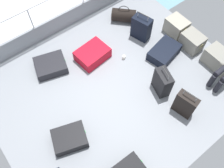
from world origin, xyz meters
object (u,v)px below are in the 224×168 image
at_px(paper_cup, 124,57).
at_px(suitcase_0, 164,52).
at_px(suitcase_2, 51,65).
at_px(suitcase_8, 185,104).
at_px(cargo_crate_0, 176,27).
at_px(suitcase_7, 92,54).
at_px(cargo_crate_1, 192,41).
at_px(cargo_crate_2, 218,58).
at_px(suitcase_4, 70,138).
at_px(suitcase_3, 141,28).
at_px(suitcase_6, 162,82).
at_px(duffel_bag, 124,15).

bearing_deg(paper_cup, suitcase_0, 58.08).
height_order(suitcase_2, suitcase_8, suitcase_8).
bearing_deg(cargo_crate_0, suitcase_7, -106.45).
bearing_deg(cargo_crate_0, paper_cup, -95.81).
relative_size(cargo_crate_1, cargo_crate_2, 0.88).
xyz_separation_m(suitcase_2, suitcase_4, (1.70, -0.59, 0.01)).
distance_m(cargo_crate_0, paper_cup, 1.56).
distance_m(suitcase_3, suitcase_6, 1.57).
relative_size(suitcase_3, duffel_bag, 1.11).
height_order(cargo_crate_1, suitcase_2, cargo_crate_1).
bearing_deg(suitcase_0, suitcase_4, -82.38).
height_order(suitcase_4, suitcase_8, suitcase_8).
bearing_deg(suitcase_4, cargo_crate_1, 92.78).
bearing_deg(paper_cup, suitcase_6, 4.73).
bearing_deg(suitcase_3, suitcase_8, -18.11).
relative_size(cargo_crate_1, suitcase_6, 0.78).
relative_size(cargo_crate_2, duffel_bag, 0.94).
bearing_deg(cargo_crate_2, suitcase_2, -125.95).
bearing_deg(suitcase_8, suitcase_0, 150.64).
relative_size(cargo_crate_1, suitcase_8, 0.76).
xyz_separation_m(suitcase_2, suitcase_3, (0.53, 2.25, 0.20)).
bearing_deg(suitcase_8, cargo_crate_1, 127.15).
height_order(cargo_crate_0, suitcase_8, suitcase_8).
distance_m(suitcase_0, paper_cup, 0.95).
bearing_deg(cargo_crate_1, suitcase_8, -52.85).
relative_size(cargo_crate_0, suitcase_8, 0.75).
bearing_deg(cargo_crate_1, paper_cup, -115.54).
distance_m(suitcase_2, duffel_bag, 2.28).
bearing_deg(cargo_crate_1, duffel_bag, -157.31).
xyz_separation_m(suitcase_3, suitcase_4, (1.17, -2.83, -0.19)).
height_order(suitcase_4, suitcase_6, suitcase_6).
distance_m(cargo_crate_0, suitcase_2, 3.18).
bearing_deg(suitcase_2, suitcase_6, 39.03).
xyz_separation_m(suitcase_0, duffel_bag, (-1.48, -0.02, 0.05)).
relative_size(duffel_bag, paper_cup, 6.62).
xyz_separation_m(cargo_crate_1, suitcase_0, (-0.21, -0.69, -0.08)).
bearing_deg(suitcase_3, suitcase_6, -25.30).
xyz_separation_m(duffel_bag, paper_cup, (0.97, -0.79, -0.12)).
bearing_deg(suitcase_8, suitcase_2, -148.80).
distance_m(suitcase_7, duffel_bag, 1.45).
distance_m(suitcase_6, suitcase_7, 1.74).
relative_size(cargo_crate_0, cargo_crate_1, 0.99).
relative_size(suitcase_0, suitcase_3, 1.14).
bearing_deg(suitcase_2, paper_cup, 61.36).
relative_size(suitcase_7, paper_cup, 7.73).
bearing_deg(suitcase_7, suitcase_3, 82.11).
relative_size(suitcase_4, suitcase_7, 0.98).
bearing_deg(suitcase_2, suitcase_4, -19.13).
height_order(suitcase_4, suitcase_7, suitcase_7).
height_order(suitcase_4, duffel_bag, duffel_bag).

